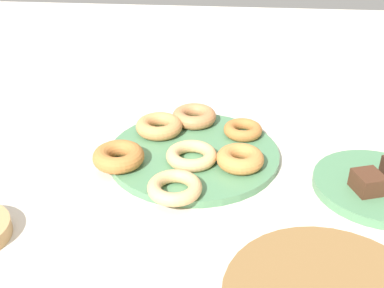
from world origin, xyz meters
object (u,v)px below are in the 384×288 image
Objects in this scene: donut_3 at (194,156)px; donut_0 at (240,159)px; donut_1 at (159,126)px; donut_4 at (194,116)px; brownie_far at (368,182)px; donut_plate at (194,153)px; donut_5 at (119,156)px; donut_6 at (175,187)px; donut_2 at (243,130)px; cake_plate at (378,186)px.

donut_0 is at bearing 175.66° from donut_3.
donut_0 and donut_1 have the same top height.
brownie_far reaches higher than donut_4.
donut_1 is 1.02× the size of donut_4.
donut_5 is (0.13, 0.06, 0.02)m from donut_plate.
donut_6 is at bearing 106.18° from donut_1.
donut_2 is 1.66× the size of brownie_far.
donut_3 reaches higher than donut_plate.
donut_6 is at bearing 144.66° from donut_5.
donut_3 is at bearing -12.53° from brownie_far.
donut_4 is at bearing -23.97° from donut_2.
brownie_far is (-0.30, 0.21, 0.00)m from donut_4.
donut_2 is 0.86× the size of donut_6.
donut_2 is 0.14m from donut_3.
donut_2 and donut_6 have the same top height.
donut_5 reaches higher than donut_2.
donut_4 is at bearing -84.73° from donut_3.
donut_2 is 0.23m from donut_6.
cake_plate is (-0.23, 0.03, -0.02)m from donut_0.
donut_5 is at bearing -1.98° from cake_plate.
donut_2 is (-0.16, -0.01, -0.00)m from donut_1.
donut_1 reaches higher than cake_plate.
donut_0 is 0.18m from donut_4.
donut_plate is at bearing -154.45° from donut_5.
brownie_far is at bearing 160.50° from donut_plate.
donut_6 is (-0.06, 0.20, -0.00)m from donut_1.
donut_plate is 3.48× the size of donut_5.
donut_plate is 3.43× the size of donut_1.
donut_plate is 0.14m from donut_5.
donut_5 is 1.03× the size of donut_6.
brownie_far is (0.03, 0.03, 0.02)m from cake_plate.
brownie_far is (-0.41, 0.04, 0.00)m from donut_5.
donut_3 is 0.13m from donut_5.
donut_0 is 0.19m from donut_1.
donut_2 is at bearing -128.58° from donut_3.
donut_0 is at bearing -175.88° from donut_5.
donut_2 is 0.25m from donut_5.
donut_plate is 0.30m from brownie_far.
donut_5 is 0.41m from brownie_far.
donut_0 is (-0.09, 0.04, 0.02)m from donut_plate.
cake_plate is at bearing 172.40° from donut_0.
donut_4 is 0.21m from donut_5.
donut_5 is at bearing 67.24° from donut_1.
donut_4 reaches higher than donut_3.
donut_2 is at bearing -117.23° from donut_6.
cake_plate is (-0.44, 0.02, -0.02)m from donut_5.
donut_4 is 0.25m from donut_6.
donut_6 is (0.10, 0.09, -0.00)m from donut_0.
donut_4 is at bearing -141.78° from donut_1.
donut_3 is (0.09, 0.11, 0.00)m from donut_2.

